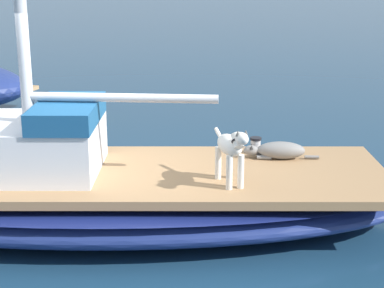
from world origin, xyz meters
name	(u,v)px	position (x,y,z in m)	size (l,w,h in m)	color
ground_plane	(110,222)	(0.00, 0.00, 0.00)	(120.00, 120.00, 0.00)	navy
sailboat_main	(109,196)	(0.00, 0.00, 0.34)	(3.07, 7.41, 0.66)	navy
cabin_house	(12,143)	(-0.09, 1.11, 1.01)	(1.57, 2.32, 0.84)	silver
dog_grey	(278,150)	(0.64, -2.04, 0.77)	(0.26, 0.95, 0.22)	gray
dog_white	(231,148)	(-0.38, -1.46, 1.08)	(0.90, 0.43, 0.70)	silver
deck_winch	(256,146)	(0.86, -1.76, 0.76)	(0.16, 0.16, 0.21)	#B7B7BC
mooring_buoy	(84,110)	(5.11, 1.61, 0.22)	(0.44, 0.44, 0.44)	yellow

